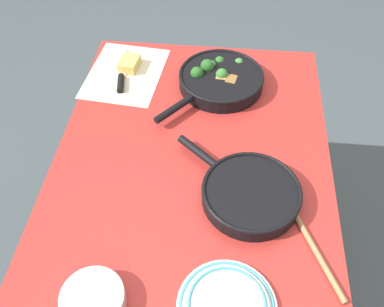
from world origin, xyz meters
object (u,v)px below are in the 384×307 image
Objects in this scene: wooden_spoon at (301,224)px; cheese_block at (129,64)px; prep_bowl_steel at (93,300)px; skillet_eggs at (250,194)px; skillet_broccoli at (220,79)px; dinner_plate_stack at (227,306)px; grater_knife at (122,76)px.

cheese_block is at bearing 19.50° from wooden_spoon.
wooden_spoon is 2.29× the size of prep_bowl_steel.
skillet_eggs is 3.85× the size of cheese_block.
skillet_broccoli is 1.67× the size of dinner_plate_stack.
cheese_block is at bearing -62.03° from skillet_broccoli.
grater_knife is at bearing 23.17° from wooden_spoon.
dinner_plate_stack is (0.86, 0.40, -0.01)m from cheese_block.
skillet_eggs is 1.55× the size of dinner_plate_stack.
skillet_eggs is 2.43× the size of prep_bowl_steel.
grater_knife is 0.91m from dinner_plate_stack.
prep_bowl_steel is at bearing -86.41° from dinner_plate_stack.
cheese_block is (-0.62, -0.58, 0.01)m from wooden_spoon.
wooden_spoon is 1.33× the size of grater_knife.
skillet_broccoli is 1.08× the size of skillet_eggs.
grater_knife is at bearing -152.69° from dinner_plate_stack.
skillet_broccoli is at bearing -36.80° from skillet_eggs.
grater_knife is (-0.49, -0.47, -0.02)m from skillet_eggs.
dinner_plate_stack reaches higher than grater_knife.
cheese_block reaches higher than grater_knife.
prep_bowl_steel reaches higher than wooden_spoon.
skillet_eggs is 0.32m from dinner_plate_stack.
cheese_block is at bearing -155.26° from dinner_plate_stack.
prep_bowl_steel is (0.83, 0.11, 0.01)m from grater_knife.
wooden_spoon is (0.07, 0.14, -0.02)m from skillet_eggs.
skillet_eggs is at bearing 133.11° from prep_bowl_steel.
skillet_eggs is 0.71m from cheese_block.
cheese_block is 0.89m from prep_bowl_steel.
wooden_spoon is at bearing -142.45° from grater_knife.
skillet_broccoli reaches higher than skillet_eggs.
dinner_plate_stack is at bearing 24.74° from cheese_block.
grater_knife is 0.06m from cheese_block.
prep_bowl_steel is (0.33, -0.36, -0.00)m from skillet_eggs.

